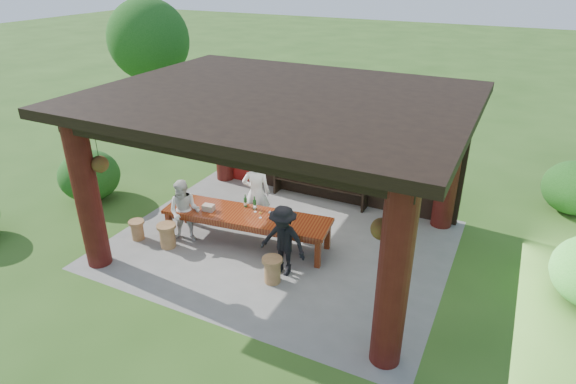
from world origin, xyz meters
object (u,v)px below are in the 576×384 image
at_px(stool_far_left, 137,229).
at_px(host, 256,193).
at_px(stool_near_right, 272,269).
at_px(guest_man, 283,241).
at_px(tasting_table, 247,219).
at_px(wine_shelf, 320,161).
at_px(guest_woman, 185,211).
at_px(napkin_basket, 208,208).
at_px(stool_near_left, 167,235).

relative_size(stool_far_left, host, 0.26).
relative_size(stool_near_right, guest_man, 0.36).
bearing_deg(tasting_table, stool_far_left, -157.60).
bearing_deg(stool_far_left, stool_near_right, -1.18).
xyz_separation_m(wine_shelf, host, (-0.81, -1.97, -0.25)).
bearing_deg(stool_near_right, stool_far_left, 178.82).
bearing_deg(host, guest_man, 110.22).
bearing_deg(guest_man, guest_woman, 178.11).
bearing_deg(guest_man, napkin_basket, 169.69).
xyz_separation_m(tasting_table, napkin_basket, (-0.87, -0.23, 0.18)).
xyz_separation_m(guest_woman, napkin_basket, (0.46, 0.29, 0.07)).
xyz_separation_m(guest_woman, guest_man, (2.59, -0.17, 0.02)).
bearing_deg(tasting_table, guest_woman, -158.70).
distance_m(wine_shelf, stool_near_right, 3.95).
xyz_separation_m(tasting_table, guest_woman, (-1.32, -0.52, 0.12)).
bearing_deg(stool_near_left, tasting_table, 31.56).
relative_size(tasting_table, host, 2.17).
xyz_separation_m(stool_near_left, stool_near_right, (2.75, -0.11, -0.01)).
relative_size(stool_near_right, stool_far_left, 1.17).
xyz_separation_m(stool_far_left, host, (2.20, 1.76, 0.65)).
height_order(wine_shelf, guest_woman, wine_shelf).
bearing_deg(host, guest_woman, 24.23).
height_order(tasting_table, guest_woman, guest_woman).
relative_size(host, napkin_basket, 6.96).
distance_m(wine_shelf, guest_woman, 3.83).
bearing_deg(stool_far_left, tasting_table, 22.40).
distance_m(stool_near_right, stool_far_left, 3.60).
height_order(stool_near_right, host, host).
xyz_separation_m(tasting_table, stool_near_left, (-1.54, -0.94, -0.34)).
relative_size(guest_woman, napkin_basket, 5.80).
height_order(stool_near_right, guest_woman, guest_woman).
height_order(wine_shelf, tasting_table, wine_shelf).
bearing_deg(stool_near_right, guest_man, 81.13).
distance_m(tasting_table, stool_near_right, 1.65).
bearing_deg(tasting_table, wine_shelf, 77.13).
height_order(stool_near_left, stool_near_right, stool_near_left).
bearing_deg(stool_near_left, stool_far_left, -177.29).
bearing_deg(tasting_table, napkin_basket, -165.41).
height_order(tasting_table, host, host).
distance_m(stool_far_left, napkin_basket, 1.79).
relative_size(wine_shelf, stool_near_right, 4.72).
bearing_deg(guest_man, wine_shelf, 102.52).
bearing_deg(napkin_basket, stool_near_right, -21.80).
bearing_deg(stool_near_right, guest_woman, 167.95).
relative_size(guest_man, napkin_basket, 5.96).
distance_m(stool_near_left, guest_man, 2.86).
distance_m(wine_shelf, host, 2.15).
relative_size(wine_shelf, stool_far_left, 5.51).
relative_size(tasting_table, guest_man, 2.53).
relative_size(tasting_table, stool_near_right, 7.10).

